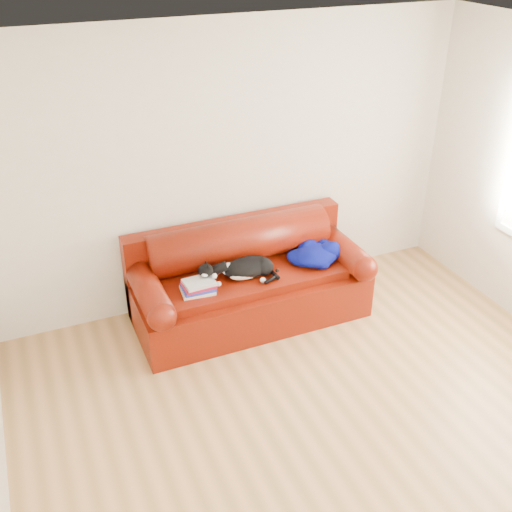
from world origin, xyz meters
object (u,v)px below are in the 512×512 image
(book_stack, at_px, (198,286))
(blanket, at_px, (316,254))
(sofa_base, at_px, (250,295))
(cat, at_px, (247,268))

(book_stack, relative_size, blanket, 0.49)
(sofa_base, bearing_deg, book_stack, -165.13)
(sofa_base, xyz_separation_m, cat, (-0.06, -0.09, 0.35))
(sofa_base, height_order, cat, cat)
(book_stack, relative_size, cat, 0.50)
(blanket, bearing_deg, cat, -178.43)
(book_stack, bearing_deg, sofa_base, 14.87)
(sofa_base, height_order, book_stack, book_stack)
(cat, height_order, blanket, cat)
(sofa_base, relative_size, cat, 3.50)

